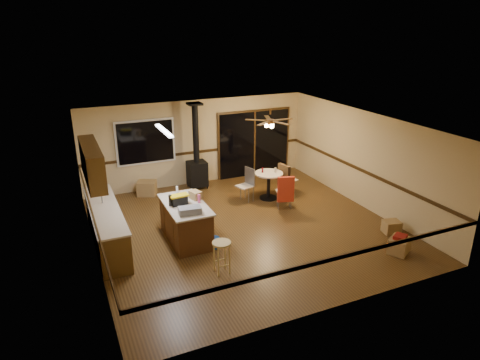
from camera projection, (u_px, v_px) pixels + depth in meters
floor at (245, 227)px, 10.55m from camera, size 7.00×7.00×0.00m
ceiling at (245, 124)px, 9.64m from camera, size 7.00×7.00×0.00m
wall_back at (198, 142)px, 13.10m from camera, size 7.00×0.00×7.00m
wall_front at (333, 244)px, 7.10m from camera, size 7.00×0.00×7.00m
wall_left at (90, 202)px, 8.76m from camera, size 0.00×7.00×7.00m
wall_right at (364, 160)px, 11.43m from camera, size 0.00×7.00×7.00m
chair_rail at (245, 190)px, 10.20m from camera, size 7.00×7.00×0.08m
window at (146, 142)px, 12.37m from camera, size 1.72×0.10×1.32m
sliding_door at (254, 144)px, 13.86m from camera, size 2.52×0.10×2.10m
lower_cabinets at (107, 227)px, 9.61m from camera, size 0.60×3.00×0.86m
countertop at (104, 209)px, 9.45m from camera, size 0.64×3.04×0.04m
upper_cabinets at (92, 163)px, 9.22m from camera, size 0.35×2.00×0.80m
kitchen_island at (186, 222)px, 9.82m from camera, size 0.88×1.68×0.90m
wood_stove at (197, 165)px, 12.83m from camera, size 0.55×0.50×2.52m
ceiling_fan at (270, 123)px, 11.52m from camera, size 0.24×0.24×0.55m
fluorescent_strip at (164, 131)px, 9.23m from camera, size 0.10×1.20×0.04m
toolbox_grey at (190, 210)px, 9.15m from camera, size 0.51×0.32×0.15m
toolbox_black at (179, 200)px, 9.61m from camera, size 0.37×0.22×0.20m
toolbox_yellow_lid at (179, 196)px, 9.57m from camera, size 0.44×0.26×0.03m
box_on_island at (196, 195)px, 9.92m from camera, size 0.28×0.33×0.19m
bottle_dark at (170, 200)px, 9.53m from camera, size 0.09×0.09×0.25m
bottle_pink at (199, 199)px, 9.70m from camera, size 0.07×0.07×0.20m
bottle_white at (177, 190)px, 10.26m from camera, size 0.07×0.07×0.17m
bar_stool at (222, 257)px, 8.55m from camera, size 0.47×0.47×0.69m
blue_bucket at (214, 242)px, 9.60m from camera, size 0.29×0.29×0.23m
dining_table at (269, 181)px, 12.10m from camera, size 0.80×0.80×0.78m
glass_red at (263, 170)px, 12.02m from camera, size 0.06×0.06×0.14m
glass_cream at (275, 170)px, 12.02m from camera, size 0.07×0.07×0.14m
chair_left at (248, 181)px, 11.97m from camera, size 0.50×0.50×0.51m
chair_near at (286, 189)px, 11.35m from camera, size 0.53×0.56×0.70m
chair_right at (285, 176)px, 12.29m from camera, size 0.54×0.51×0.70m
box_under_window at (147, 188)px, 12.47m from camera, size 0.65×0.60×0.42m
box_corner_a at (399, 245)px, 9.35m from camera, size 0.59×0.56×0.35m
box_corner_b at (391, 227)px, 10.24m from camera, size 0.44×0.40×0.31m
box_small_red at (400, 237)px, 9.27m from camera, size 0.37×0.35×0.08m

